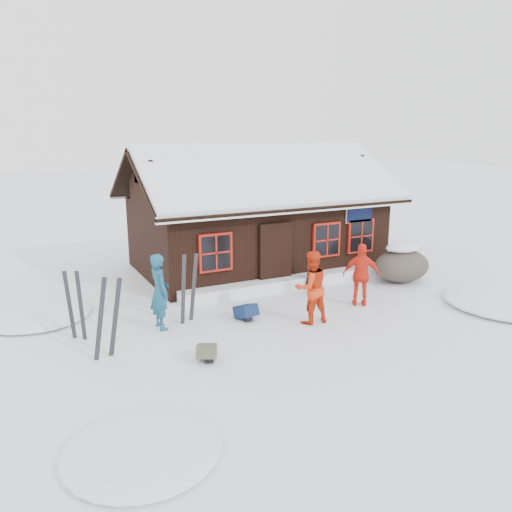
# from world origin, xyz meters

# --- Properties ---
(ground) EXTENTS (120.00, 120.00, 0.00)m
(ground) POSITION_xyz_m (0.00, 0.00, 0.00)
(ground) COLOR white
(ground) RESTS_ON ground
(mountain_hut) EXTENTS (8.90, 6.09, 4.42)m
(mountain_hut) POSITION_xyz_m (1.50, 4.98, 1.58)
(mountain_hut) COLOR black
(mountain_hut) RESTS_ON ground
(snow_drift) EXTENTS (7.60, 0.60, 0.35)m
(snow_drift) POSITION_xyz_m (1.50, 2.25, 0.17)
(snow_drift) COLOR white
(snow_drift) RESTS_ON ground
(snow_mounds) EXTENTS (20.60, 13.20, 0.48)m
(snow_mounds) POSITION_xyz_m (1.65, 1.86, 0.00)
(snow_mounds) COLOR white
(snow_mounds) RESTS_ON ground
(skier_teal) EXTENTS (0.50, 0.72, 1.91)m
(skier_teal) POSITION_xyz_m (-3.28, 0.78, 0.95)
(skier_teal) COLOR navy
(skier_teal) RESTS_ON ground
(skier_orange_left) EXTENTS (0.93, 0.74, 1.88)m
(skier_orange_left) POSITION_xyz_m (0.23, -0.59, 0.94)
(skier_orange_left) COLOR red
(skier_orange_left) RESTS_ON ground
(skier_orange_right) EXTENTS (1.10, 0.96, 1.78)m
(skier_orange_right) POSITION_xyz_m (2.22, -0.12, 0.89)
(skier_orange_right) COLOR red
(skier_orange_right) RESTS_ON ground
(skier_crouched) EXTENTS (0.53, 0.47, 0.92)m
(skier_crouched) POSITION_xyz_m (1.86, 1.90, 0.46)
(skier_crouched) COLOR black
(skier_crouched) RESTS_ON ground
(boulder) EXTENTS (1.93, 1.45, 1.13)m
(boulder) POSITION_xyz_m (4.89, 1.14, 0.57)
(boulder) COLOR #4C463D
(boulder) RESTS_ON ground
(ski_pair_left) EXTENTS (0.69, 0.25, 1.84)m
(ski_pair_left) POSITION_xyz_m (-4.74, -0.33, 0.88)
(ski_pair_left) COLOR black
(ski_pair_left) RESTS_ON ground
(ski_pair_mid) EXTENTS (0.39, 0.30, 1.71)m
(ski_pair_mid) POSITION_xyz_m (-5.22, 1.03, 0.80)
(ski_pair_mid) COLOR black
(ski_pair_mid) RESTS_ON ground
(ski_pair_right) EXTENTS (0.57, 0.19, 1.83)m
(ski_pair_right) POSITION_xyz_m (-2.49, 0.91, 0.86)
(ski_pair_right) COLOR black
(ski_pair_right) RESTS_ON ground
(ski_poles) EXTENTS (0.25, 0.12, 1.38)m
(ski_poles) POSITION_xyz_m (1.64, 1.40, 0.65)
(ski_poles) COLOR black
(ski_poles) RESTS_ON ground
(backpack_blue) EXTENTS (0.52, 0.64, 0.31)m
(backpack_blue) POSITION_xyz_m (-1.15, 0.34, 0.16)
(backpack_blue) COLOR #102146
(backpack_blue) RESTS_ON ground
(backpack_olive) EXTENTS (0.60, 0.65, 0.29)m
(backpack_olive) POSITION_xyz_m (-2.94, -1.45, 0.14)
(backpack_olive) COLOR #444833
(backpack_olive) RESTS_ON ground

